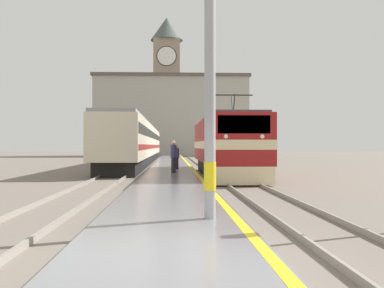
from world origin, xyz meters
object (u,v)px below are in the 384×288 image
at_px(clock_tower, 167,81).
at_px(locomotive_train, 225,146).
at_px(second_waiting_passenger, 177,156).
at_px(person_on_platform, 173,156).
at_px(catenary_mast, 215,21).
at_px(passenger_train, 139,143).

bearing_deg(clock_tower, locomotive_train, -85.98).
height_order(second_waiting_passenger, clock_tower, clock_tower).
height_order(person_on_platform, clock_tower, clock_tower).
relative_size(locomotive_train, second_waiting_passenger, 8.89).
bearing_deg(clock_tower, person_on_platform, -88.97).
bearing_deg(catenary_mast, person_on_platform, 92.95).
relative_size(passenger_train, second_waiting_passenger, 26.39).
height_order(catenary_mast, second_waiting_passenger, catenary_mast).
height_order(passenger_train, second_waiting_passenger, passenger_train).
xyz_separation_m(locomotive_train, passenger_train, (-6.43, 18.86, 0.30)).
distance_m(passenger_train, catenary_mast, 36.11).
relative_size(locomotive_train, person_on_platform, 7.77).
relative_size(catenary_mast, clock_tower, 0.32).
bearing_deg(person_on_platform, clock_tower, 91.03).
relative_size(person_on_platform, clock_tower, 0.07).
bearing_deg(catenary_mast, passenger_train, 96.69).
bearing_deg(locomotive_train, second_waiting_passenger, 131.82).
xyz_separation_m(person_on_platform, clock_tower, (-1.07, 59.72, 12.80)).
xyz_separation_m(locomotive_train, second_waiting_passenger, (-2.84, 3.17, -0.68)).
bearing_deg(second_waiting_passenger, person_on_platform, -93.00).
bearing_deg(person_on_platform, locomotive_train, 17.71).
xyz_separation_m(catenary_mast, second_waiting_passenger, (-0.60, 20.10, -3.36)).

